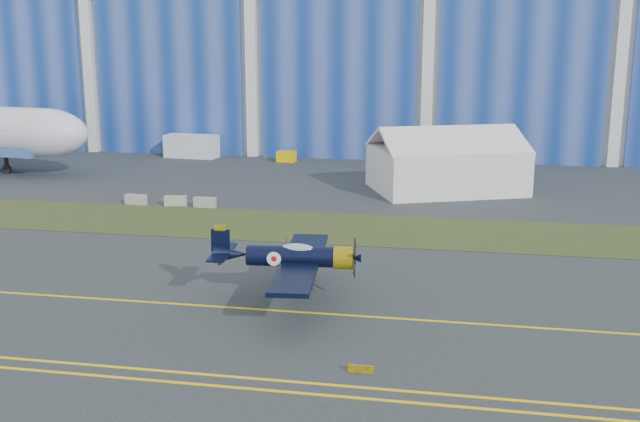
% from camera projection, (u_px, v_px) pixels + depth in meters
% --- Properties ---
extents(ground, '(260.00, 260.00, 0.00)m').
position_uv_depth(ground, '(54.00, 268.00, 49.29)').
color(ground, '#30363B').
rests_on(ground, ground).
extents(grass_median, '(260.00, 10.00, 0.02)m').
position_uv_depth(grass_median, '(141.00, 219.00, 62.70)').
color(grass_median, '#475128').
rests_on(grass_median, ground).
extents(hangar, '(220.00, 45.70, 30.00)m').
position_uv_depth(hangar, '(290.00, 38.00, 114.72)').
color(hangar, silver).
rests_on(hangar, ground).
extents(taxiway_centreline, '(200.00, 0.20, 0.02)m').
position_uv_depth(taxiway_centreline, '(10.00, 293.00, 44.50)').
color(taxiway_centreline, yellow).
rests_on(taxiway_centreline, ground).
extents(guard_board_right, '(1.20, 0.15, 0.35)m').
position_uv_depth(guard_board_right, '(361.00, 369.00, 33.86)').
color(guard_board_right, yellow).
rests_on(guard_board_right, ground).
extents(warbird, '(10.56, 12.35, 3.42)m').
position_uv_depth(warbird, '(291.00, 256.00, 42.41)').
color(warbird, black).
rests_on(warbird, ground).
extents(tent, '(16.84, 14.76, 6.52)m').
position_uv_depth(tent, '(446.00, 158.00, 73.83)').
color(tent, white).
rests_on(tent, ground).
extents(shipping_container, '(6.88, 3.30, 2.88)m').
position_uv_depth(shipping_container, '(192.00, 146.00, 95.11)').
color(shipping_container, silver).
rests_on(shipping_container, ground).
extents(tug, '(2.32, 1.55, 1.30)m').
position_uv_depth(tug, '(286.00, 156.00, 91.92)').
color(tug, '#FFBB00').
rests_on(tug, ground).
extents(barrier_a, '(2.06, 0.83, 0.90)m').
position_uv_depth(barrier_a, '(136.00, 200.00, 68.24)').
color(barrier_a, '#9F9D9A').
rests_on(barrier_a, ground).
extents(barrier_b, '(2.07, 0.92, 0.90)m').
position_uv_depth(barrier_b, '(176.00, 201.00, 67.71)').
color(barrier_b, '#9B9F89').
rests_on(barrier_b, ground).
extents(barrier_c, '(2.03, 0.72, 0.90)m').
position_uv_depth(barrier_c, '(205.00, 202.00, 67.05)').
color(barrier_c, '#9A9A94').
rests_on(barrier_c, ground).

